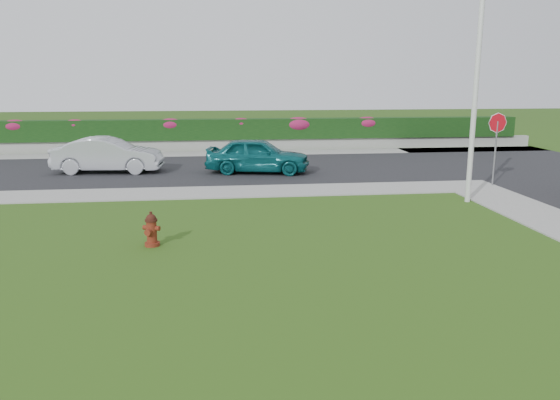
{
  "coord_description": "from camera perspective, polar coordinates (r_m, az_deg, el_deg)",
  "views": [
    {
      "loc": [
        -2.13,
        -9.46,
        3.8
      ],
      "look_at": [
        -0.57,
        3.55,
        0.9
      ],
      "focal_mm": 35.0,
      "sensor_mm": 36.0,
      "label": 1
    }
  ],
  "objects": [
    {
      "name": "flower_clump_d",
      "position": [
        30.09,
        -4.1,
        8.02
      ],
      "size": [
        1.12,
        0.72,
        0.56
      ],
      "primitive_type": "ellipsoid",
      "color": "#A51C48",
      "rests_on": "hedge"
    },
    {
      "name": "street_far",
      "position": [
        23.94,
        -13.65,
        3.04
      ],
      "size": [
        26.0,
        8.0,
        0.04
      ],
      "primitive_type": "cube",
      "color": "black",
      "rests_on": "ground"
    },
    {
      "name": "ground",
      "position": [
        10.42,
        5.51,
        -8.97
      ],
      "size": [
        120.0,
        120.0,
        0.0
      ],
      "primitive_type": "plane",
      "color": "black",
      "rests_on": "ground"
    },
    {
      "name": "flower_clump_f",
      "position": [
        31.23,
        9.05,
        7.97
      ],
      "size": [
        1.37,
        0.88,
        0.68
      ],
      "primitive_type": "ellipsoid",
      "color": "#A51C48",
      "rests_on": "hedge"
    },
    {
      "name": "fire_hydrant",
      "position": [
        13.03,
        -13.29,
        -3.05
      ],
      "size": [
        0.42,
        0.4,
        0.82
      ],
      "rotation": [
        0.0,
        0.0,
        -0.38
      ],
      "color": "#501C0C",
      "rests_on": "ground"
    },
    {
      "name": "curb_corner",
      "position": [
        20.94,
        19.15,
        1.38
      ],
      "size": [
        2.0,
        2.0,
        0.04
      ],
      "primitive_type": "cube",
      "color": "gray",
      "rests_on": "ground"
    },
    {
      "name": "sidewalk_beyond",
      "position": [
        28.74,
        -4.53,
        4.88
      ],
      "size": [
        34.0,
        2.0,
        0.04
      ],
      "primitive_type": "cube",
      "color": "gray",
      "rests_on": "ground"
    },
    {
      "name": "stop_sign",
      "position": [
        21.07,
        21.72,
        6.66
      ],
      "size": [
        0.72,
        0.1,
        2.66
      ],
      "rotation": [
        0.0,
        0.0,
        -0.3
      ],
      "color": "slate",
      "rests_on": "ground"
    },
    {
      "name": "sedan_teal",
      "position": [
        22.48,
        -2.34,
        4.69
      ],
      "size": [
        4.48,
        2.52,
        1.44
      ],
      "primitive_type": "imported",
      "rotation": [
        0.0,
        0.0,
        1.37
      ],
      "color": "#0B575A",
      "rests_on": "street_far"
    },
    {
      "name": "retaining_wall",
      "position": [
        30.19,
        -4.66,
        5.78
      ],
      "size": [
        34.0,
        0.4,
        0.6
      ],
      "primitive_type": "cube",
      "color": "gray",
      "rests_on": "ground"
    },
    {
      "name": "sedan_silver",
      "position": [
        23.64,
        -17.54,
        4.52
      ],
      "size": [
        4.48,
        1.86,
        1.44
      ],
      "primitive_type": "imported",
      "rotation": [
        0.0,
        0.0,
        1.49
      ],
      "color": "#B5B7BD",
      "rests_on": "street_far"
    },
    {
      "name": "flower_clump_b",
      "position": [
        30.93,
        -20.64,
        7.38
      ],
      "size": [
        1.12,
        0.72,
        0.56
      ],
      "primitive_type": "ellipsoid",
      "color": "#A51C48",
      "rests_on": "hedge"
    },
    {
      "name": "flower_clump_c",
      "position": [
        30.15,
        -11.38,
        7.75
      ],
      "size": [
        1.3,
        0.84,
        0.65
      ],
      "primitive_type": "ellipsoid",
      "color": "#A51C48",
      "rests_on": "hedge"
    },
    {
      "name": "hedge",
      "position": [
        30.2,
        -4.7,
        7.4
      ],
      "size": [
        32.0,
        0.9,
        1.1
      ],
      "primitive_type": "cube",
      "color": "black",
      "rests_on": "retaining_wall"
    },
    {
      "name": "sidewalk_far",
      "position": [
        19.24,
        -18.29,
        0.51
      ],
      "size": [
        24.0,
        2.0,
        0.04
      ],
      "primitive_type": "cube",
      "color": "gray",
      "rests_on": "ground"
    },
    {
      "name": "flower_clump_e",
      "position": [
        30.41,
        1.93,
        7.92
      ],
      "size": [
        1.57,
        1.01,
        0.79
      ],
      "primitive_type": "ellipsoid",
      "color": "#A51C48",
      "rests_on": "hedge"
    },
    {
      "name": "flower_clump_a",
      "position": [
        31.78,
        -25.94,
        6.97
      ],
      "size": [
        1.32,
        0.85,
        0.66
      ],
      "primitive_type": "ellipsoid",
      "color": "#A51C48",
      "rests_on": "hedge"
    },
    {
      "name": "utility_pole",
      "position": [
        17.98,
        19.67,
        9.41
      ],
      "size": [
        0.16,
        0.16,
        6.12
      ],
      "primitive_type": "cylinder",
      "color": "silver",
      "rests_on": "ground"
    }
  ]
}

